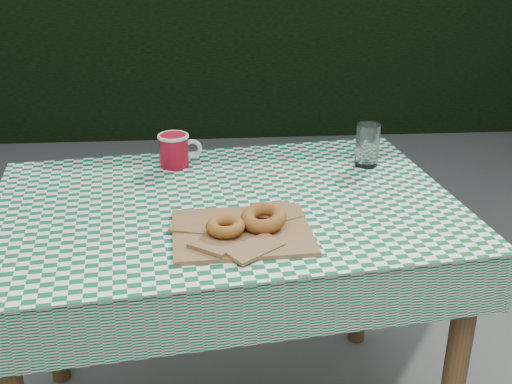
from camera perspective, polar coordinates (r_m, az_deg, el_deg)
table at (r=1.83m, az=-2.49°, el=-11.75°), size 1.26×0.92×0.75m
tablecloth at (r=1.64m, az=-2.72°, el=-0.98°), size 1.28×0.95×0.01m
paper_bag at (r=1.47m, az=-1.29°, el=-3.52°), size 0.33×0.27×0.02m
bagel_front at (r=1.45m, az=-2.78°, el=-3.09°), size 0.10×0.10×0.03m
bagel_back at (r=1.48m, az=0.68°, el=-2.32°), size 0.15×0.15×0.03m
coffee_mug at (r=1.87m, az=-7.41°, el=3.74°), size 0.19×0.19×0.10m
drinking_glass at (r=1.89m, az=10.00°, el=4.20°), size 0.09×0.09×0.12m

